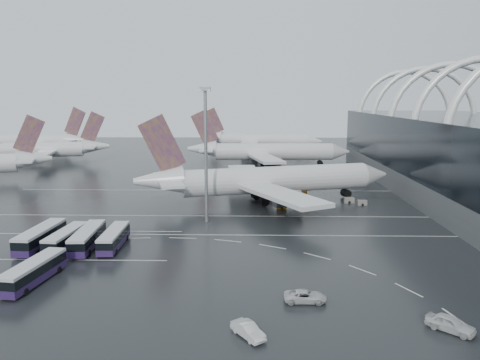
{
  "coord_description": "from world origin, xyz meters",
  "views": [
    {
      "loc": [
        2.97,
        -85.25,
        25.14
      ],
      "look_at": [
        0.67,
        16.84,
        7.0
      ],
      "focal_mm": 35.0,
      "sensor_mm": 36.0,
      "label": 1
    }
  ],
  "objects_px": {
    "van_curve_b": "(450,324)",
    "gse_cart_belly_d": "(362,203)",
    "floodlight_mast": "(206,138)",
    "airliner_main": "(264,181)",
    "gse_cart_belly_e": "(302,193)",
    "van_curve_c": "(248,330)",
    "airliner_gate_b": "(266,152)",
    "bus_row_near_c": "(88,238)",
    "gse_cart_belly_b": "(349,200)",
    "gse_cart_belly_c": "(282,206)",
    "airliner_gate_c": "(258,141)",
    "van_curve_a": "(305,296)",
    "bus_row_near_d": "(114,238)",
    "gse_cart_belly_a": "(307,201)",
    "bus_row_near_a": "(41,237)",
    "bus_row_near_b": "(66,238)",
    "bus_row_far_b": "(34,271)",
    "jet_remote_far": "(41,142)",
    "jet_remote_mid": "(52,149)"
  },
  "relations": [
    {
      "from": "bus_row_near_c",
      "to": "floodlight_mast",
      "type": "height_order",
      "value": "floodlight_mast"
    },
    {
      "from": "bus_row_far_b",
      "to": "van_curve_b",
      "type": "xyz_separation_m",
      "value": [
        51.41,
        -12.24,
        -0.8
      ]
    },
    {
      "from": "van_curve_b",
      "to": "gse_cart_belly_c",
      "type": "relative_size",
      "value": 2.34
    },
    {
      "from": "airliner_gate_c",
      "to": "bus_row_near_c",
      "type": "bearing_deg",
      "value": -89.97
    },
    {
      "from": "airliner_main",
      "to": "gse_cart_belly_c",
      "type": "distance_m",
      "value": 8.27
    },
    {
      "from": "gse_cart_belly_a",
      "to": "bus_row_far_b",
      "type": "bearing_deg",
      "value": -130.87
    },
    {
      "from": "gse_cart_belly_d",
      "to": "bus_row_near_a",
      "type": "bearing_deg",
      "value": -152.23
    },
    {
      "from": "gse_cart_belly_c",
      "to": "gse_cart_belly_a",
      "type": "bearing_deg",
      "value": 39.39
    },
    {
      "from": "bus_row_near_b",
      "to": "van_curve_a",
      "type": "distance_m",
      "value": 43.24
    },
    {
      "from": "airliner_gate_c",
      "to": "bus_row_near_c",
      "type": "relative_size",
      "value": 4.3
    },
    {
      "from": "gse_cart_belly_e",
      "to": "van_curve_c",
      "type": "bearing_deg",
      "value": -100.54
    },
    {
      "from": "van_curve_c",
      "to": "bus_row_near_b",
      "type": "bearing_deg",
      "value": 100.62
    },
    {
      "from": "gse_cart_belly_c",
      "to": "bus_row_near_c",
      "type": "bearing_deg",
      "value": -139.66
    },
    {
      "from": "airliner_main",
      "to": "gse_cart_belly_d",
      "type": "distance_m",
      "value": 23.61
    },
    {
      "from": "gse_cart_belly_e",
      "to": "jet_remote_far",
      "type": "bearing_deg",
      "value": 141.08
    },
    {
      "from": "bus_row_near_c",
      "to": "van_curve_a",
      "type": "xyz_separation_m",
      "value": [
        34.32,
        -20.42,
        -1.03
      ]
    },
    {
      "from": "bus_row_near_c",
      "to": "bus_row_near_d",
      "type": "bearing_deg",
      "value": -86.42
    },
    {
      "from": "bus_row_near_b",
      "to": "gse_cart_belly_b",
      "type": "height_order",
      "value": "bus_row_near_b"
    },
    {
      "from": "floodlight_mast",
      "to": "gse_cart_belly_b",
      "type": "distance_m",
      "value": 40.78
    },
    {
      "from": "airliner_main",
      "to": "bus_row_near_d",
      "type": "xyz_separation_m",
      "value": [
        -26.46,
        -34.44,
        -3.76
      ]
    },
    {
      "from": "airliner_main",
      "to": "gse_cart_belly_e",
      "type": "xyz_separation_m",
      "value": [
        10.12,
        9.22,
        -4.72
      ]
    },
    {
      "from": "airliner_gate_c",
      "to": "bus_row_near_c",
      "type": "distance_m",
      "value": 145.08
    },
    {
      "from": "bus_row_near_c",
      "to": "jet_remote_far",
      "type": "bearing_deg",
      "value": 23.8
    },
    {
      "from": "airliner_main",
      "to": "gse_cart_belly_a",
      "type": "xyz_separation_m",
      "value": [
        10.21,
        -0.31,
        -4.77
      ]
    },
    {
      "from": "bus_row_far_b",
      "to": "van_curve_a",
      "type": "xyz_separation_m",
      "value": [
        36.48,
        -5.18,
        -0.94
      ]
    },
    {
      "from": "gse_cart_belly_b",
      "to": "bus_row_near_a",
      "type": "bearing_deg",
      "value": -149.42
    },
    {
      "from": "airliner_main",
      "to": "gse_cart_belly_b",
      "type": "relative_size",
      "value": 26.35
    },
    {
      "from": "bus_row_far_b",
      "to": "bus_row_near_d",
      "type": "bearing_deg",
      "value": -14.54
    },
    {
      "from": "van_curve_b",
      "to": "gse_cart_belly_b",
      "type": "height_order",
      "value": "van_curve_b"
    },
    {
      "from": "bus_row_near_b",
      "to": "gse_cart_belly_c",
      "type": "xyz_separation_m",
      "value": [
        38.36,
        29.29,
        -1.03
      ]
    },
    {
      "from": "airliner_main",
      "to": "bus_row_far_b",
      "type": "height_order",
      "value": "airliner_main"
    },
    {
      "from": "jet_remote_mid",
      "to": "bus_row_near_b",
      "type": "height_order",
      "value": "jet_remote_mid"
    },
    {
      "from": "gse_cart_belly_a",
      "to": "bus_row_near_d",
      "type": "bearing_deg",
      "value": -137.05
    },
    {
      "from": "van_curve_b",
      "to": "gse_cart_belly_d",
      "type": "distance_m",
      "value": 60.56
    },
    {
      "from": "airliner_gate_b",
      "to": "gse_cart_belly_d",
      "type": "bearing_deg",
      "value": -72.87
    },
    {
      "from": "jet_remote_far",
      "to": "bus_row_near_b",
      "type": "xyz_separation_m",
      "value": [
        62.09,
        -130.2,
        -3.79
      ]
    },
    {
      "from": "airliner_main",
      "to": "van_curve_a",
      "type": "bearing_deg",
      "value": -102.95
    },
    {
      "from": "airliner_main",
      "to": "gse_cart_belly_e",
      "type": "relative_size",
      "value": 25.16
    },
    {
      "from": "floodlight_mast",
      "to": "van_curve_b",
      "type": "bearing_deg",
      "value": -55.59
    },
    {
      "from": "gse_cart_belly_d",
      "to": "van_curve_a",
      "type": "bearing_deg",
      "value": -110.08
    },
    {
      "from": "bus_row_near_c",
      "to": "airliner_gate_b",
      "type": "bearing_deg",
      "value": -21.96
    },
    {
      "from": "bus_row_near_d",
      "to": "jet_remote_far",
      "type": "bearing_deg",
      "value": 26.78
    },
    {
      "from": "van_curve_c",
      "to": "jet_remote_mid",
      "type": "bearing_deg",
      "value": 84.13
    },
    {
      "from": "airliner_main",
      "to": "gse_cart_belly_e",
      "type": "bearing_deg",
      "value": 25.73
    },
    {
      "from": "van_curve_b",
      "to": "floodlight_mast",
      "type": "height_order",
      "value": "floodlight_mast"
    },
    {
      "from": "van_curve_c",
      "to": "gse_cart_belly_e",
      "type": "bearing_deg",
      "value": 43.51
    },
    {
      "from": "airliner_main",
      "to": "van_curve_b",
      "type": "relative_size",
      "value": 12.09
    },
    {
      "from": "bus_row_near_a",
      "to": "bus_row_near_b",
      "type": "bearing_deg",
      "value": -89.0
    },
    {
      "from": "bus_row_near_d",
      "to": "gse_cart_belly_e",
      "type": "relative_size",
      "value": 4.89
    },
    {
      "from": "airliner_main",
      "to": "van_curve_a",
      "type": "relative_size",
      "value": 11.77
    }
  ]
}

